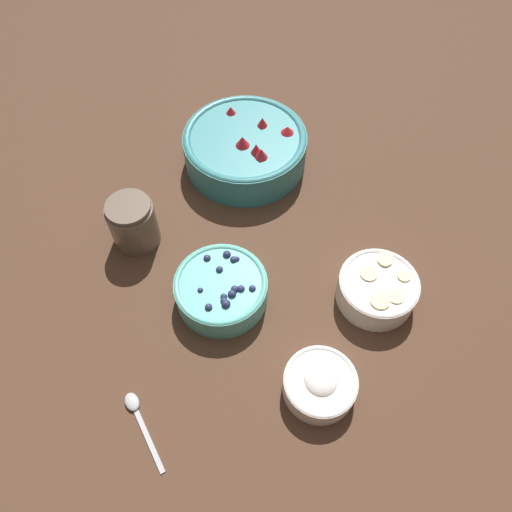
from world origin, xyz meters
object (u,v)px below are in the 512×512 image
bowl_cream (320,384)px  jar_chocolate (133,224)px  bowl_strawberries (245,146)px  bowl_blueberries (221,289)px  bowl_bananas (377,288)px

bowl_cream → jar_chocolate: (0.42, 0.18, 0.02)m
bowl_strawberries → bowl_cream: 0.53m
bowl_strawberries → jar_chocolate: 0.29m
bowl_blueberries → bowl_bananas: (-0.11, -0.25, 0.00)m
bowl_cream → bowl_blueberries: bearing=19.2°
bowl_blueberries → jar_chocolate: jar_chocolate is taller
bowl_strawberries → bowl_cream: bearing=169.1°
bowl_bananas → jar_chocolate: 0.47m
bowl_strawberries → bowl_bananas: (-0.41, -0.08, -0.01)m
bowl_blueberries → bowl_cream: size_ratio=1.39×
bowl_strawberries → jar_chocolate: jar_chocolate is taller
bowl_cream → jar_chocolate: bearing=23.2°
bowl_blueberries → bowl_strawberries: bearing=-31.2°
bowl_blueberries → bowl_cream: 0.24m
bowl_cream → jar_chocolate: jar_chocolate is taller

